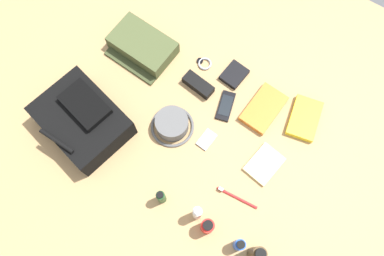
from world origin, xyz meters
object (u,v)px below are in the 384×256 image
cologne_bottle (257,254)px  wallet (234,75)px  toiletry_pouch (142,46)px  deodorant_spray (239,245)px  notepad (264,164)px  shampoo_bottle (161,197)px  wristwatch (204,63)px  bucket_hat (172,124)px  toothpaste_tube (197,213)px  sunscreen_spray (207,226)px  backpack (83,120)px  toothbrush (235,197)px  travel_guidebook (264,109)px  sunglasses_case (198,85)px  paperback_novel (304,118)px  media_player (206,140)px  cell_phone (226,106)px

cologne_bottle → wallet: size_ratio=1.53×
toiletry_pouch → deodorant_spray: size_ratio=2.74×
notepad → shampoo_bottle: bearing=60.1°
toiletry_pouch → cologne_bottle: size_ratio=1.71×
deodorant_spray → wristwatch: (0.53, -0.59, -0.04)m
toiletry_pouch → shampoo_bottle: 0.68m
bucket_hat → toothpaste_tube: (-0.29, 0.25, 0.03)m
sunscreen_spray → backpack: bearing=-7.0°
sunscreen_spray → toothbrush: size_ratio=0.66×
toiletry_pouch → travel_guidebook: toiletry_pouch is taller
sunglasses_case → cologne_bottle: bearing=146.0°
paperback_novel → toothbrush: 0.45m
toiletry_pouch → wristwatch: size_ratio=4.08×
notepad → sunglasses_case: size_ratio=1.07×
deodorant_spray → toothbrush: size_ratio=0.60×
bucket_hat → notepad: (-0.41, -0.07, -0.03)m
wallet → deodorant_spray: bearing=128.1°
shampoo_bottle → toiletry_pouch: bearing=-48.4°
backpack → deodorant_spray: backpack is taller
cologne_bottle → toothpaste_tube: size_ratio=1.21×
toothpaste_tube → toothbrush: size_ratio=0.80×
sunscreen_spray → notepad: (-0.06, -0.34, -0.05)m
wallet → sunglasses_case: size_ratio=0.79×
bucket_hat → travel_guidebook: bucket_hat is taller
toothpaste_tube → toiletry_pouch: bearing=-38.9°
travel_guidebook → media_player: bearing=62.1°
toothbrush → wristwatch: bearing=-46.0°
sunscreen_spray → travel_guidebook: (0.06, -0.55, -0.04)m
media_player → sunscreen_spray: bearing=122.7°
backpack → shampoo_bottle: 0.45m
notepad → travel_guidebook: bearing=-51.1°
cologne_bottle → media_player: (0.39, -0.28, -0.08)m
travel_guidebook → wallet: size_ratio=1.92×
paperback_novel → notepad: size_ratio=1.36×
toiletry_pouch → wristwatch: (-0.27, -0.09, -0.03)m
deodorant_spray → toothbrush: bearing=-55.3°
travel_guidebook → toothbrush: size_ratio=1.21×
cologne_bottle → cell_phone: (0.41, -0.46, -0.07)m
travel_guidebook → bucket_hat: bearing=44.1°
toothpaste_tube → notepad: bearing=-110.9°
bucket_hat → shampoo_bottle: 0.31m
cell_phone → notepad: notepad is taller
backpack → toothbrush: size_ratio=2.30×
backpack → notepad: backpack is taller
travel_guidebook → wristwatch: size_ratio=2.98×
travel_guidebook → toothpaste_tube: bearing=90.0°
shampoo_bottle → wristwatch: shampoo_bottle is taller
toiletry_pouch → toothpaste_tube: size_ratio=2.07×
toothpaste_tube → toothbrush: 0.18m
wristwatch → paperback_novel: bearing=-179.2°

